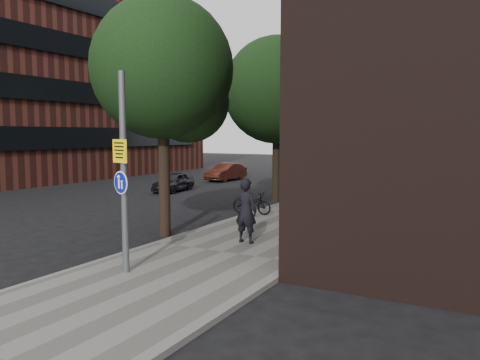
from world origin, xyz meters
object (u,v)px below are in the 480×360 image
Objects in this scene: pedestrian at (246,211)px; parked_bike_facade_near at (316,208)px; signpost at (124,172)px; parked_car_near at (173,182)px.

pedestrian is 4.63m from parked_bike_facade_near.
pedestrian is at bearing 89.80° from signpost.
parked_bike_facade_near is (0.48, 4.58, -0.51)m from pedestrian.
parked_car_near is (-8.77, 13.40, -1.86)m from signpost.
signpost is 16.12m from parked_car_near.
signpost reaches higher than parked_bike_facade_near.
signpost is 2.40× the size of pedestrian.
signpost is at bearing 159.69° from parked_bike_facade_near.
signpost reaches higher than pedestrian.
pedestrian reaches higher than parked_bike_facade_near.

